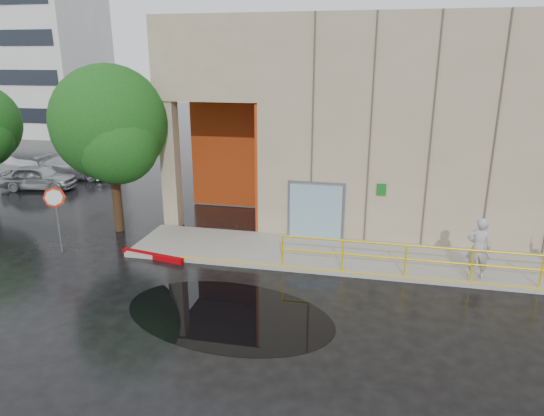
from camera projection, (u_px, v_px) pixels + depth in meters
The scene contains 12 objects.
ground at pixel (279, 320), 12.61m from camera, with size 120.00×120.00×0.00m, color black.
sidewalk at pixel (424, 262), 15.99m from camera, with size 20.00×3.00×0.15m, color gray.
building at pixel (447, 115), 20.59m from camera, with size 20.00×10.17×8.00m.
guardrail at pixel (438, 262), 14.50m from camera, with size 9.56×0.06×1.03m.
distant_building at pixel (26, 46), 42.08m from camera, with size 12.00×8.08×15.00m.
person at pixel (479, 248), 14.49m from camera, with size 0.69×0.45×1.90m, color #A2A2A7.
stop_sign at pixel (56, 205), 16.47m from camera, with size 0.60×0.45×2.38m.
red_curb at pixel (152, 256), 16.47m from camera, with size 2.40×0.18×0.18m, color #960005.
puddle at pixel (228, 314), 12.92m from camera, with size 5.83×3.59×0.01m, color black.
car_a at pixel (38, 177), 24.96m from camera, with size 1.50×3.73×1.27m, color #ABAFB3.
car_c at pixel (77, 166), 27.45m from camera, with size 1.77×4.36×1.27m, color silver.
tree_near at pixel (111, 128), 17.81m from camera, with size 4.28×4.28×6.37m.
Camera 1 is at (2.17, -10.95, 6.56)m, focal length 32.00 mm.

